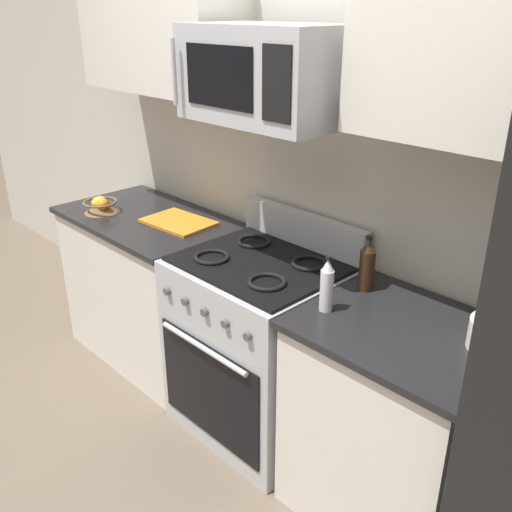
# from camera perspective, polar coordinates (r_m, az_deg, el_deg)

# --- Properties ---
(ground_plane) EXTENTS (16.00, 16.00, 0.00)m
(ground_plane) POSITION_cam_1_polar(r_m,az_deg,el_deg) (2.83, -9.95, -22.00)
(ground_plane) COLOR #6B5B4C
(wall_back) EXTENTS (8.00, 0.10, 2.60)m
(wall_back) POSITION_cam_1_polar(r_m,az_deg,el_deg) (2.78, 6.38, 8.89)
(wall_back) COLOR beige
(wall_back) RESTS_ON ground
(counter_left) EXTENTS (1.07, 0.66, 0.91)m
(counter_left) POSITION_cam_1_polar(r_m,az_deg,el_deg) (3.48, -10.40, -3.04)
(counter_left) COLOR silver
(counter_left) RESTS_ON ground
(range_oven) EXTENTS (0.76, 0.70, 1.09)m
(range_oven) POSITION_cam_1_polar(r_m,az_deg,el_deg) (2.84, 0.41, -8.89)
(range_oven) COLOR #B2B5BA
(range_oven) RESTS_ON ground
(counter_right) EXTENTS (0.77, 0.66, 0.91)m
(counter_right) POSITION_cam_1_polar(r_m,az_deg,el_deg) (2.47, 13.61, -15.98)
(counter_right) COLOR silver
(counter_right) RESTS_ON ground
(microwave) EXTENTS (0.70, 0.44, 0.38)m
(microwave) POSITION_cam_1_polar(r_m,az_deg,el_deg) (2.42, 1.01, 17.86)
(microwave) COLOR #B2B5BA
(upper_cabinets_left) EXTENTS (1.06, 0.34, 0.68)m
(upper_cabinets_left) POSITION_cam_1_polar(r_m,az_deg,el_deg) (3.22, -9.70, 22.08)
(upper_cabinets_left) COLOR silver
(upper_cabinets_right) EXTENTS (0.76, 0.34, 0.68)m
(upper_cabinets_right) POSITION_cam_1_polar(r_m,az_deg,el_deg) (2.07, 20.77, 20.07)
(upper_cabinets_right) COLOR silver
(utensil_crock) EXTENTS (0.19, 0.19, 0.34)m
(utensil_crock) POSITION_cam_1_polar(r_m,az_deg,el_deg) (2.15, 23.17, -7.13)
(utensil_crock) COLOR white
(utensil_crock) RESTS_ON counter_right
(fruit_basket) EXTENTS (0.20, 0.20, 0.10)m
(fruit_basket) POSITION_cam_1_polar(r_m,az_deg,el_deg) (3.41, -15.39, 4.96)
(fruit_basket) COLOR brown
(fruit_basket) RESTS_ON counter_left
(cutting_board) EXTENTS (0.40, 0.30, 0.02)m
(cutting_board) POSITION_cam_1_polar(r_m,az_deg,el_deg) (3.16, -7.81, 3.41)
(cutting_board) COLOR orange
(cutting_board) RESTS_ON counter_left
(bottle_soy) EXTENTS (0.07, 0.07, 0.24)m
(bottle_soy) POSITION_cam_1_polar(r_m,az_deg,el_deg) (2.41, 11.14, -0.93)
(bottle_soy) COLOR #382314
(bottle_soy) RESTS_ON counter_right
(bottle_vinegar) EXTENTS (0.05, 0.05, 0.23)m
(bottle_vinegar) POSITION_cam_1_polar(r_m,az_deg,el_deg) (2.22, 7.15, -2.97)
(bottle_vinegar) COLOR silver
(bottle_vinegar) RESTS_ON counter_right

